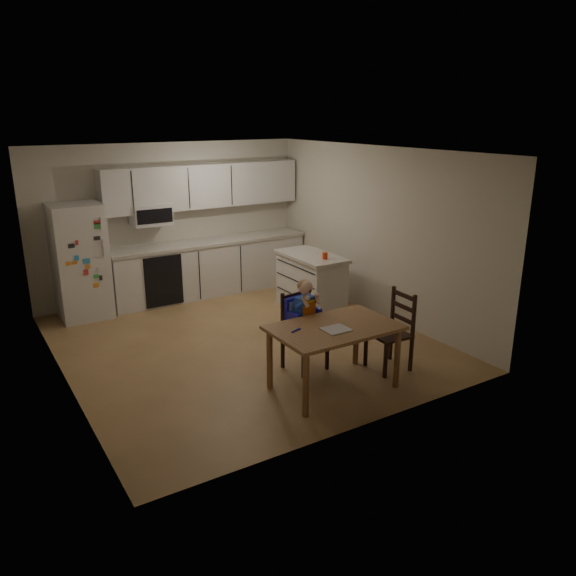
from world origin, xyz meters
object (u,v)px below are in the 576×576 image
(refrigerator, at_px, (80,262))
(red_cup, at_px, (325,256))
(kitchen_island, at_px, (311,282))
(dining_table, at_px, (334,335))
(chair_side, at_px, (396,325))
(chair_booster, at_px, (303,315))

(refrigerator, distance_m, red_cup, 3.60)
(kitchen_island, xyz_separation_m, dining_table, (-1.23, -2.27, 0.19))
(kitchen_island, relative_size, dining_table, 0.88)
(dining_table, bearing_deg, chair_side, 2.72)
(refrigerator, xyz_separation_m, dining_table, (1.81, -3.84, -0.22))
(red_cup, xyz_separation_m, chair_booster, (-1.27, -1.34, -0.27))
(refrigerator, relative_size, chair_booster, 1.53)
(kitchen_island, distance_m, red_cup, 0.58)
(refrigerator, xyz_separation_m, chair_side, (2.75, -3.79, -0.31))
(refrigerator, bearing_deg, chair_booster, -60.80)
(dining_table, height_order, chair_side, chair_side)
(chair_side, bearing_deg, red_cup, 173.72)
(refrigerator, relative_size, red_cup, 17.31)
(kitchen_island, relative_size, red_cup, 12.23)
(kitchen_island, distance_m, dining_table, 2.59)
(dining_table, relative_size, chair_booster, 1.23)
(red_cup, distance_m, dining_table, 2.35)
(kitchen_island, height_order, chair_booster, chair_booster)
(chair_booster, bearing_deg, red_cup, 38.22)
(red_cup, xyz_separation_m, dining_table, (-1.26, -1.95, -0.30))
(kitchen_island, bearing_deg, chair_booster, -126.81)
(kitchen_island, bearing_deg, chair_side, -97.37)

